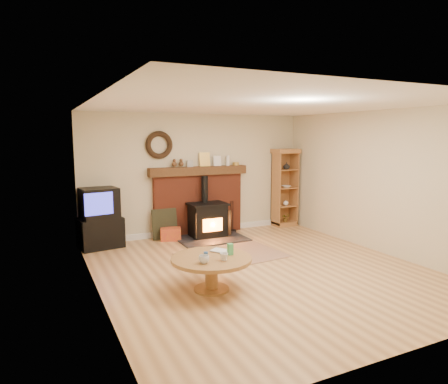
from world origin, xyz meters
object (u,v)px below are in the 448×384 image
curio_cabinet (284,187)px  coffee_table (212,263)px  wood_stove (208,221)px  tv_unit (100,219)px

curio_cabinet → coffee_table: size_ratio=1.63×
wood_stove → coffee_table: 2.93m
coffee_table → wood_stove: bearing=67.6°
tv_unit → curio_cabinet: (4.27, 0.08, 0.37)m
wood_stove → curio_cabinet: (2.10, 0.28, 0.56)m
tv_unit → curio_cabinet: size_ratio=0.63×
tv_unit → curio_cabinet: 4.29m
curio_cabinet → coffee_table: curio_cabinet is taller
tv_unit → coffee_table: (1.05, -2.90, -0.17)m
tv_unit → coffee_table: bearing=-70.0°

